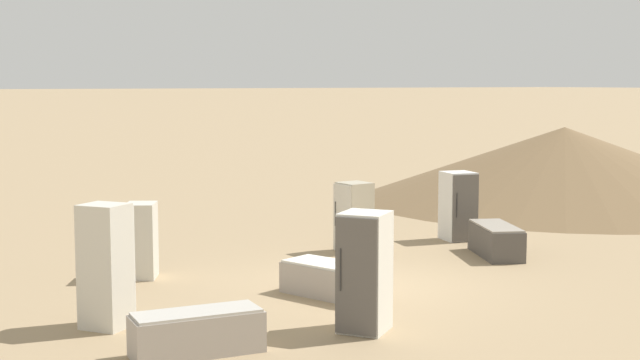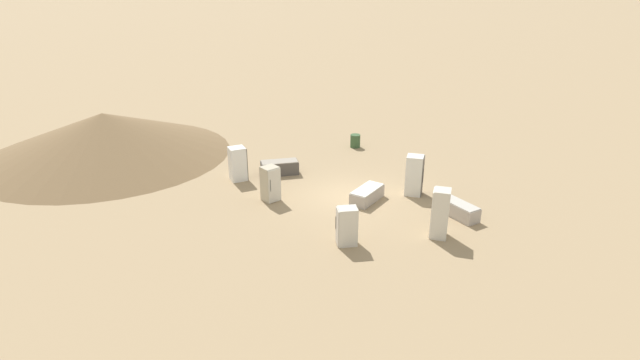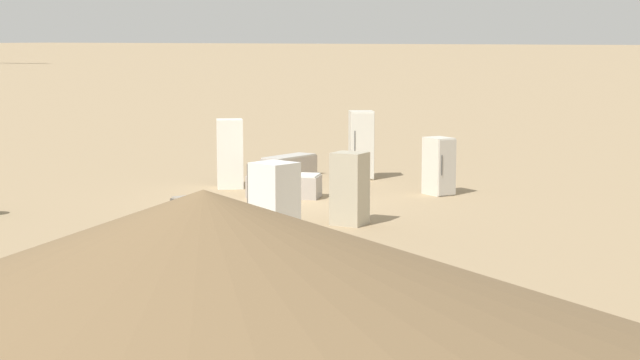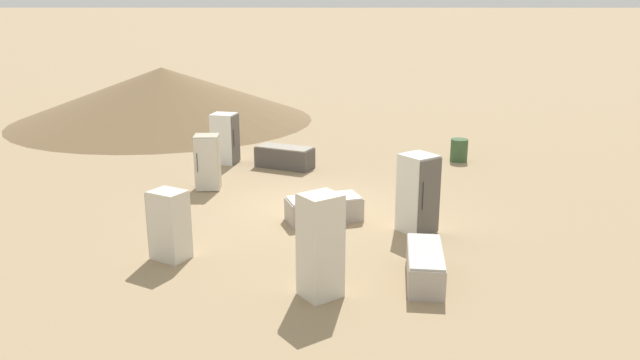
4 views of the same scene
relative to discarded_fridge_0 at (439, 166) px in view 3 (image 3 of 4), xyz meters
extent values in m
plane|color=#9E8460|center=(-2.76, -3.36, -0.74)|extent=(1000.00, 1000.00, 0.00)
cone|color=brown|center=(4.15, -15.68, 0.45)|extent=(13.33, 13.33, 2.38)
cube|color=beige|center=(-0.02, 0.01, 0.00)|extent=(0.88, 0.82, 1.48)
cube|color=#BCB7AD|center=(0.31, -0.17, 0.00)|extent=(0.29, 0.49, 1.42)
cylinder|color=#2D2D2D|center=(0.24, -0.35, 0.07)|extent=(0.02, 0.02, 0.52)
cube|color=beige|center=(-3.17, 1.69, 0.24)|extent=(0.89, 0.87, 1.95)
cube|color=silver|center=(-2.98, 1.43, 0.24)|extent=(0.54, 0.41, 1.87)
cylinder|color=#2D2D2D|center=(-3.15, 1.27, 0.33)|extent=(0.02, 0.02, 0.68)
cube|color=silver|center=(-5.36, -1.69, 0.18)|extent=(0.99, 0.99, 1.85)
cube|color=#56514C|center=(-5.59, -1.38, 0.18)|extent=(0.55, 0.43, 1.77)
cylinder|color=#2D2D2D|center=(-5.42, -1.22, 0.28)|extent=(0.02, 0.02, 0.65)
cube|color=white|center=(0.15, -8.03, 0.09)|extent=(0.87, 0.84, 1.66)
cube|color=#56514C|center=(-0.23, -7.95, 0.09)|extent=(0.18, 0.66, 1.59)
cylinder|color=#2D2D2D|center=(-0.21, -7.70, 0.17)|extent=(0.02, 0.02, 0.58)
cube|color=#A89E93|center=(-3.19, -2.40, -0.46)|extent=(1.97, 1.33, 0.56)
cube|color=silver|center=(-3.19, -2.40, -0.16)|extent=(1.89, 1.28, 0.04)
cube|color=#A89E93|center=(-5.17, 1.00, -0.45)|extent=(0.85, 1.90, 0.58)
cube|color=#BCB7AD|center=(-5.17, 1.00, -0.13)|extent=(0.81, 1.83, 0.04)
cube|color=#B2A88E|center=(0.15, -5.05, 0.05)|extent=(0.71, 0.67, 1.57)
cube|color=beige|center=(0.13, -4.71, 0.05)|extent=(0.65, 0.08, 1.51)
cylinder|color=#2D2D2D|center=(0.37, -4.67, 0.13)|extent=(0.02, 0.02, 0.55)
cube|color=#4C4742|center=(-1.87, -7.45, -0.41)|extent=(1.99, 1.44, 0.66)
cube|color=gray|center=(-1.87, -7.45, -0.06)|extent=(1.91, 1.38, 0.04)
camera|label=1|loc=(-16.56, 5.72, 3.08)|focal=50.00mm
camera|label=2|loc=(10.60, 12.36, 8.49)|focal=28.00mm
camera|label=3|loc=(11.13, -25.05, 3.31)|focal=60.00mm
camera|label=4|loc=(-3.32, 12.10, 4.47)|focal=35.00mm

